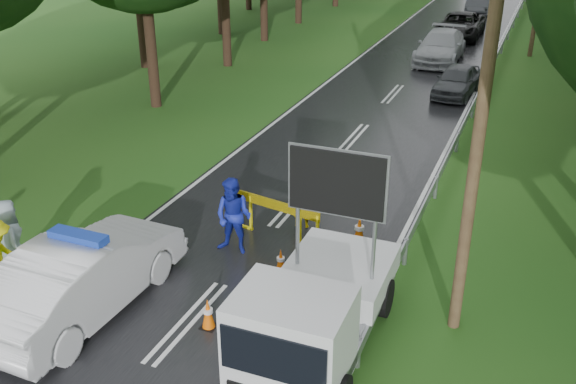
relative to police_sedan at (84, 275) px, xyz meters
The scene contains 19 objects.
ground 2.41m from the police_sedan, 10.60° to the left, with size 160.00×160.00×0.00m, color #184814.
road 30.50m from the police_sedan, 85.85° to the left, with size 7.00×140.00×0.02m, color black.
guardrail 30.66m from the police_sedan, 78.89° to the left, with size 0.12×60.06×0.70m.
utility_pole_near 8.85m from the police_sedan, 18.05° to the left, with size 1.40×0.24×10.00m.
police_sedan is the anchor object (origin of this frame).
work_truck 5.02m from the police_sedan, ahead, with size 2.21×4.83×3.83m.
barrier 5.06m from the police_sedan, 60.61° to the left, with size 2.63×0.57×1.10m.
officer 6.01m from the police_sedan, 61.21° to the left, with size 0.59×0.39×1.62m, color yellow.
civilian 3.87m from the police_sedan, 61.93° to the left, with size 0.96×0.75×1.98m, color #1825A1.
bystander_right 2.55m from the police_sedan, 168.34° to the left, with size 0.94×0.61×1.92m, color #83959D.
queue_car_first 19.94m from the police_sedan, 76.06° to the left, with size 1.57×3.90×1.33m, color #3F4246.
queue_car_second 25.53m from the police_sedan, 83.24° to the left, with size 2.20×5.41×1.57m, color #ACAEB4.
queue_car_third 31.95m from the police_sedan, 84.48° to the left, with size 2.51×5.44×1.51m, color black.
queue_car_fourth 41.28m from the police_sedan, 85.82° to the left, with size 1.60×4.60×1.52m, color #3E4046.
cone_near_left 1.51m from the police_sedan, 155.60° to the right, with size 0.35×0.35×0.74m.
cone_center 2.79m from the police_sedan, ahead, with size 0.33×0.33×0.70m.
cone_far 4.42m from the police_sedan, 41.61° to the left, with size 0.31×0.31×0.65m.
cone_left_mid 1.49m from the police_sedan, 94.49° to the left, with size 0.30×0.30×0.64m.
cone_right 6.75m from the police_sedan, 46.85° to the left, with size 0.39×0.39×0.82m.
Camera 1 is at (6.12, -9.43, 8.23)m, focal length 40.00 mm.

